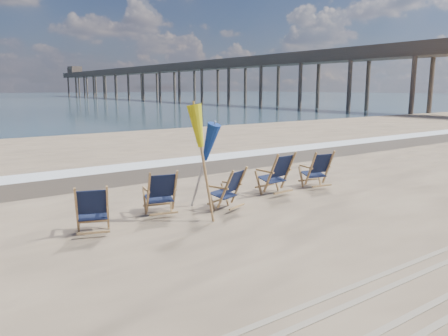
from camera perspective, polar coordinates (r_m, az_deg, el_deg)
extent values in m
cube|color=silver|center=(15.36, -13.30, 0.08)|extent=(200.00, 1.40, 0.01)
cube|color=#42362A|center=(14.00, -10.97, -0.83)|extent=(200.00, 2.60, 0.00)
cylinder|color=#AB804C|center=(8.77, -2.55, 0.54)|extent=(0.06, 0.06, 2.38)
cone|color=gold|center=(8.67, -2.59, 5.19)|extent=(0.30, 0.30, 0.85)
cylinder|color=#A5A5AD|center=(9.79, -2.93, 0.48)|extent=(0.06, 0.06, 2.01)
cone|color=navy|center=(9.71, -2.96, 3.55)|extent=(0.30, 0.30, 0.85)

